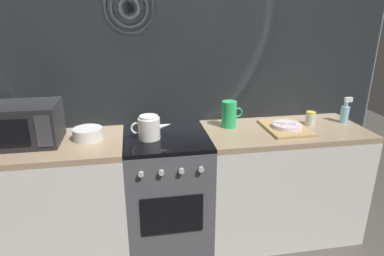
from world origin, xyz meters
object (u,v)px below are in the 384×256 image
(kettle, at_px, (149,128))
(dish_pile, at_px, (286,127))
(microwave, at_px, (23,124))
(spice_jar, at_px, (310,118))
(spray_bottle, at_px, (345,113))
(stove_unit, at_px, (168,192))
(pitcher, at_px, (229,114))
(mixing_bowl, at_px, (88,134))

(kettle, height_order, dish_pile, kettle)
(microwave, height_order, kettle, microwave)
(microwave, xyz_separation_m, dish_pile, (1.84, -0.05, -0.12))
(dish_pile, bearing_deg, spice_jar, 16.81)
(spray_bottle, bearing_deg, stove_unit, -177.55)
(stove_unit, relative_size, microwave, 1.96)
(pitcher, bearing_deg, stove_unit, -166.42)
(spice_jar, xyz_separation_m, spray_bottle, (0.29, 0.01, 0.03))
(pitcher, relative_size, dish_pile, 0.50)
(kettle, height_order, spice_jar, kettle)
(kettle, bearing_deg, stove_unit, 11.92)
(pitcher, xyz_separation_m, spice_jar, (0.63, -0.06, -0.05))
(mixing_bowl, relative_size, spice_jar, 1.90)
(mixing_bowl, height_order, pitcher, pitcher)
(mixing_bowl, bearing_deg, dish_pile, -2.12)
(kettle, relative_size, dish_pile, 0.71)
(mixing_bowl, relative_size, pitcher, 1.00)
(microwave, bearing_deg, spice_jar, 0.46)
(stove_unit, bearing_deg, spice_jar, 2.78)
(stove_unit, bearing_deg, pitcher, 13.58)
(dish_pile, height_order, spice_jar, spice_jar)
(mixing_bowl, distance_m, spray_bottle, 1.95)
(stove_unit, height_order, microwave, microwave)
(stove_unit, relative_size, spice_jar, 8.57)
(microwave, xyz_separation_m, kettle, (0.82, -0.06, -0.05))
(kettle, relative_size, mixing_bowl, 1.42)
(pitcher, distance_m, spice_jar, 0.64)
(stove_unit, relative_size, dish_pile, 2.25)
(stove_unit, relative_size, kettle, 3.16)
(stove_unit, bearing_deg, spray_bottle, 2.45)
(stove_unit, relative_size, spray_bottle, 4.43)
(stove_unit, relative_size, mixing_bowl, 4.50)
(kettle, bearing_deg, microwave, 175.66)
(stove_unit, bearing_deg, mixing_bowl, 175.88)
(microwave, relative_size, spray_bottle, 2.27)
(kettle, bearing_deg, dish_pile, 0.55)
(pitcher, height_order, spice_jar, pitcher)
(stove_unit, xyz_separation_m, mixing_bowl, (-0.53, 0.04, 0.49))
(dish_pile, distance_m, spray_bottle, 0.53)
(spice_jar, bearing_deg, mixing_bowl, -179.44)
(stove_unit, height_order, pitcher, pitcher)
(microwave, height_order, mixing_bowl, microwave)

